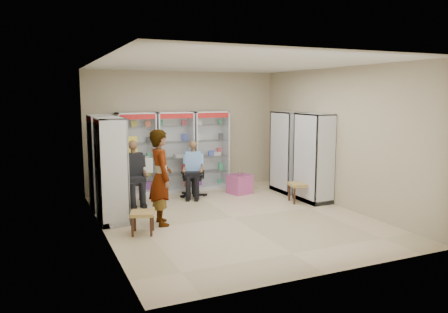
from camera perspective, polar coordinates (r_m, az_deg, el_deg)
name	(u,v)px	position (r m, az deg, el deg)	size (l,w,h in m)	color
floor	(233,218)	(8.74, 1.24, -7.99)	(6.00, 6.00, 0.00)	#C6AE89
room_shell	(234,118)	(8.41, 1.28, 5.00)	(5.02, 6.02, 3.01)	tan
cabinet_back_left	(137,154)	(10.68, -11.36, 0.29)	(0.90, 0.50, 2.00)	#A2A4A9
cabinet_back_mid	(174,152)	(10.92, -6.48, 0.57)	(0.90, 0.50, 2.00)	#A3A4AA
cabinet_back_right	(210,150)	(11.23, -1.85, 0.83)	(0.90, 0.50, 2.00)	#B5B8BD
cabinet_right_far	(288,152)	(10.97, 8.30, 0.57)	(0.50, 0.90, 2.00)	#BABEC2
cabinet_right_near	(314,158)	(10.06, 11.62, -0.19)	(0.50, 0.90, 2.00)	#A8AAAF
cabinet_left_far	(103,162)	(9.61, -15.57, -0.71)	(0.50, 0.90, 2.00)	silver
cabinet_left_near	(111,170)	(8.53, -14.51, -1.76)	(0.50, 0.90, 2.00)	#B1B5B9
wooden_chair	(133,182)	(10.01, -11.77, -3.32)	(0.42, 0.42, 0.94)	black
seated_customer	(133,174)	(9.92, -11.74, -2.24)	(0.44, 0.60, 1.34)	black
office_chair	(193,176)	(10.44, -4.09, -2.55)	(0.54, 0.54, 0.99)	black
seated_shopkeeper	(194,171)	(10.37, -4.01, -1.86)	(0.41, 0.58, 1.26)	#6DB1D7
pink_trunk	(240,184)	(10.76, 2.06, -3.63)	(0.48, 0.47, 0.47)	#A64273
tea_glass	(240,173)	(10.69, 2.06, -2.19)	(0.07, 0.07, 0.09)	#612808
woven_stool_a	(299,193)	(10.06, 9.79, -4.67)	(0.44, 0.44, 0.44)	#B07D4A
woven_stool_b	(143,223)	(7.85, -10.56, -8.49)	(0.40, 0.40, 0.40)	olive
standing_man	(161,177)	(8.21, -8.26, -2.71)	(0.65, 0.43, 1.79)	#99999C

